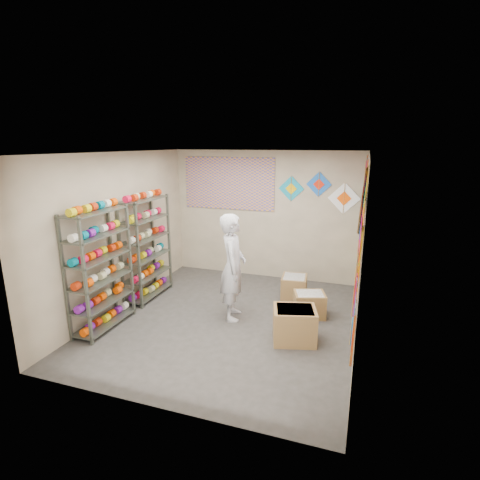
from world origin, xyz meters
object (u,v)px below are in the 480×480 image
(carton_a, at_px, (294,325))
(carton_b, at_px, (309,305))
(shelf_rack_back, at_px, (146,248))
(shopkeeper, at_px, (233,267))
(shelf_rack_front, at_px, (100,270))
(carton_c, at_px, (294,287))

(carton_a, bearing_deg, carton_b, 69.36)
(shelf_rack_back, xyz_separation_m, carton_a, (2.93, -0.78, -0.70))
(shopkeeper, xyz_separation_m, carton_a, (1.12, -0.45, -0.63))
(shelf_rack_front, bearing_deg, carton_a, 10.10)
(carton_b, bearing_deg, shelf_rack_front, -172.61)
(shelf_rack_front, relative_size, carton_a, 3.11)
(carton_c, bearing_deg, shelf_rack_front, -147.25)
(carton_a, height_order, carton_c, carton_a)
(shelf_rack_front, height_order, shelf_rack_back, same)
(shelf_rack_back, distance_m, carton_b, 3.11)
(shopkeeper, height_order, carton_b, shopkeeper)
(carton_a, relative_size, carton_b, 1.22)
(carton_b, bearing_deg, carton_c, 102.46)
(shelf_rack_back, height_order, carton_b, shelf_rack_back)
(shelf_rack_front, xyz_separation_m, carton_a, (2.93, 0.52, -0.70))
(shelf_rack_front, relative_size, shopkeeper, 1.08)
(shopkeeper, distance_m, carton_a, 1.36)
(shopkeeper, distance_m, carton_c, 1.53)
(carton_c, bearing_deg, carton_b, -65.20)
(shelf_rack_back, relative_size, carton_c, 3.83)
(shelf_rack_front, distance_m, shopkeeper, 2.06)
(shelf_rack_front, distance_m, carton_a, 3.06)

